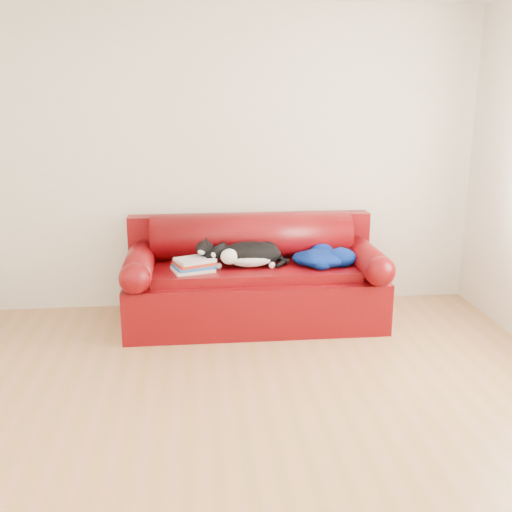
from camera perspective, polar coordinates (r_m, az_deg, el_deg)
The scene contains 7 objects.
ground at distance 3.73m, azimuth -1.44°, elevation -14.69°, with size 4.50×4.50×0.00m, color olive.
room_shell at distance 3.27m, azimuth 0.55°, elevation 11.83°, with size 4.52×4.02×2.61m.
sofa_base at distance 5.01m, azimuth -0.17°, elevation -3.68°, with size 2.10×0.90×0.50m.
sofa_back at distance 5.16m, azimuth -0.44°, elevation 0.39°, with size 2.10×1.01×0.88m.
book_stack at distance 4.77m, azimuth -5.94°, elevation -0.83°, with size 0.36×0.32×0.10m.
cat at distance 4.85m, azimuth -0.59°, elevation 0.11°, with size 0.72×0.40×0.26m.
blanket at distance 4.93m, azimuth 6.42°, elevation -0.08°, with size 0.54×0.43×0.16m.
Camera 1 is at (-0.24, -3.23, 1.86)m, focal length 42.00 mm.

